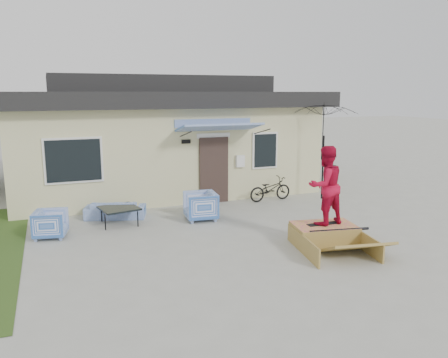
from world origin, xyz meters
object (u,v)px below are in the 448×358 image
object	(u,v)px
skateboard	(324,223)
skater	(325,184)
loveseat	(115,207)
skate_ramp	(324,235)
armchair_left	(51,222)
patio_umbrella	(324,146)
coffee_table	(119,216)
armchair_right	(200,205)
bicycle	(270,186)

from	to	relation	value
skateboard	skater	xyz separation A→B (m)	(0.00, 0.00, 0.93)
loveseat	skate_ramp	xyz separation A→B (m)	(4.19, -4.06, -0.09)
loveseat	armchair_left	xyz separation A→B (m)	(-1.71, -1.19, 0.05)
skate_ramp	skateboard	xyz separation A→B (m)	(0.01, 0.05, 0.26)
skateboard	skater	bearing A→B (deg)	0.00
armchair_left	skate_ramp	size ratio (longest dim) A/B	0.40
armchair_left	patio_umbrella	world-z (taller)	patio_umbrella
loveseat	armchair_left	bearing A→B (deg)	52.26
coffee_table	patio_umbrella	distance (m)	6.91
skateboard	armchair_right	bearing A→B (deg)	126.08
loveseat	skater	size ratio (longest dim) A/B	0.91
loveseat	skateboard	bearing A→B (deg)	153.62
bicycle	skater	world-z (taller)	skater
skate_ramp	skater	bearing A→B (deg)	90.00
coffee_table	skate_ramp	xyz separation A→B (m)	(4.18, -3.40, 0.00)
armchair_right	patio_umbrella	distance (m)	4.84
armchair_right	coffee_table	size ratio (longest dim) A/B	0.93
patio_umbrella	skater	world-z (taller)	skater
loveseat	coffee_table	size ratio (longest dim) A/B	1.78
bicycle	skate_ramp	distance (m)	4.35
loveseat	bicycle	bearing A→B (deg)	-160.20
bicycle	skateboard	xyz separation A→B (m)	(-0.79, -4.23, 0.02)
armchair_left	patio_umbrella	distance (m)	8.62
armchair_right	skater	size ratio (longest dim) A/B	0.48
loveseat	armchair_right	size ratio (longest dim) A/B	1.92
skateboard	skate_ramp	bearing A→B (deg)	-98.72
armchair_right	patio_umbrella	size ratio (longest dim) A/B	0.36
armchair_left	skater	bearing A→B (deg)	-102.83
armchair_right	patio_umbrella	world-z (taller)	patio_umbrella
armchair_right	skateboard	world-z (taller)	armchair_right
loveseat	armchair_left	distance (m)	2.09
bicycle	armchair_left	bearing A→B (deg)	97.83
armchair_right	skater	bearing A→B (deg)	40.48
loveseat	bicycle	xyz separation A→B (m)	(4.99, 0.21, 0.15)
patio_umbrella	skateboard	bearing A→B (deg)	-123.20
loveseat	patio_umbrella	xyz separation A→B (m)	(6.73, -0.14, 1.42)
bicycle	patio_umbrella	size ratio (longest dim) A/B	0.62
skateboard	armchair_left	bearing A→B (deg)	156.08
skate_ramp	armchair_left	bearing A→B (deg)	164.41
bicycle	skate_ramp	world-z (taller)	bicycle
armchair_left	skateboard	xyz separation A→B (m)	(5.91, -2.82, 0.11)
armchair_right	skater	world-z (taller)	skater
patio_umbrella	coffee_table	bearing A→B (deg)	-175.58
armchair_right	skateboard	bearing A→B (deg)	40.48
patio_umbrella	armchair_right	bearing A→B (deg)	-168.55
armchair_left	bicycle	xyz separation A→B (m)	(6.70, 1.41, 0.10)
coffee_table	skate_ramp	world-z (taller)	skate_ramp
armchair_left	bicycle	world-z (taller)	bicycle
skater	loveseat	bearing A→B (deg)	-49.93
armchair_right	patio_umbrella	xyz separation A→B (m)	(4.56, 0.92, 1.32)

